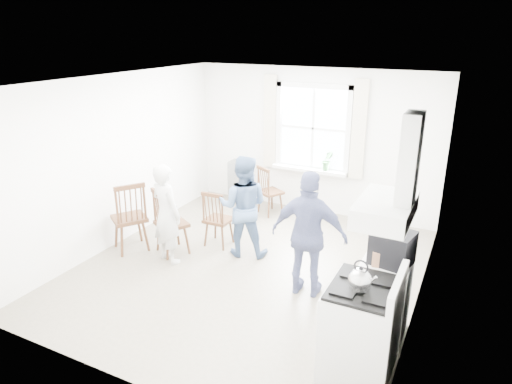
% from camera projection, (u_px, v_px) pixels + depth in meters
% --- Properties ---
extents(room_shell, '(4.62, 5.12, 2.64)m').
position_uv_depth(room_shell, '(249.00, 181.00, 6.05)').
color(room_shell, gray).
rests_on(room_shell, ground).
extents(window_assembly, '(1.88, 0.24, 1.70)m').
position_uv_depth(window_assembly, '(312.00, 133.00, 8.06)').
color(window_assembly, white).
rests_on(window_assembly, room_shell).
extents(range_hood, '(0.45, 0.76, 0.94)m').
position_uv_depth(range_hood, '(393.00, 193.00, 3.84)').
color(range_hood, white).
rests_on(range_hood, room_shell).
extents(shelf_unit, '(0.40, 0.30, 0.80)m').
position_uv_depth(shelf_unit, '(240.00, 181.00, 8.90)').
color(shelf_unit, slate).
rests_on(shelf_unit, ground).
extents(gas_stove, '(0.68, 0.76, 1.12)m').
position_uv_depth(gas_stove, '(361.00, 329.00, 4.39)').
color(gas_stove, silver).
rests_on(gas_stove, ground).
extents(kettle, '(0.22, 0.22, 0.31)m').
position_uv_depth(kettle, '(360.00, 280.00, 4.14)').
color(kettle, silver).
rests_on(kettle, gas_stove).
extents(low_cabinet, '(0.50, 0.55, 0.90)m').
position_uv_depth(low_cabinet, '(384.00, 297.00, 4.96)').
color(low_cabinet, white).
rests_on(low_cabinet, ground).
extents(stereo_stack, '(0.46, 0.42, 0.35)m').
position_uv_depth(stereo_stack, '(392.00, 248.00, 4.70)').
color(stereo_stack, black).
rests_on(stereo_stack, low_cabinet).
extents(cardboard_box, '(0.28, 0.23, 0.16)m').
position_uv_depth(cardboard_box, '(385.00, 258.00, 4.70)').
color(cardboard_box, '#AB7653').
rests_on(cardboard_box, low_cabinet).
extents(windsor_chair_a, '(0.39, 0.38, 0.91)m').
position_uv_depth(windsor_chair_a, '(215.00, 214.00, 6.93)').
color(windsor_chair_a, '#442716').
rests_on(windsor_chair_a, ground).
extents(windsor_chair_b, '(0.58, 0.58, 1.03)m').
position_uv_depth(windsor_chair_b, '(164.00, 215.00, 6.68)').
color(windsor_chair_b, '#442716').
rests_on(windsor_chair_b, ground).
extents(windsor_chair_c, '(0.64, 0.64, 1.11)m').
position_uv_depth(windsor_chair_c, '(130.00, 210.00, 6.73)').
color(windsor_chair_c, '#442716').
rests_on(windsor_chair_c, ground).
extents(person_left, '(0.67, 0.67, 1.47)m').
position_uv_depth(person_left, '(166.00, 214.00, 6.46)').
color(person_left, silver).
rests_on(person_left, ground).
extents(person_mid, '(0.92, 0.92, 1.52)m').
position_uv_depth(person_mid, '(243.00, 206.00, 6.66)').
color(person_mid, '#4C668D').
rests_on(person_mid, ground).
extents(person_right, '(1.03, 1.03, 1.63)m').
position_uv_depth(person_right, '(309.00, 235.00, 5.60)').
color(person_right, navy).
rests_on(person_right, ground).
extents(potted_plant, '(0.26, 0.26, 0.35)m').
position_uv_depth(potted_plant, '(327.00, 161.00, 7.99)').
color(potted_plant, '#2E672E').
rests_on(potted_plant, window_assembly).
extents(windsor_chair_d, '(0.52, 0.52, 0.91)m').
position_uv_depth(windsor_chair_d, '(266.00, 186.00, 8.17)').
color(windsor_chair_d, '#442716').
rests_on(windsor_chair_d, ground).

